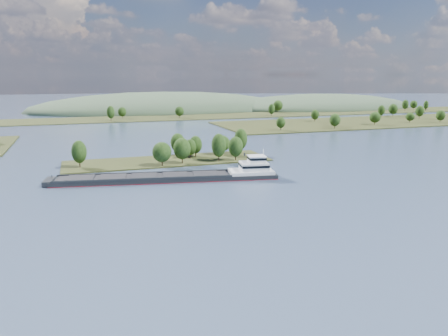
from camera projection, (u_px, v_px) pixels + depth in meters
name	position (u px, v px, depth m)	size (l,w,h in m)	color
ground	(201.00, 192.00, 160.34)	(1800.00, 1800.00, 0.00)	#384861
tree_island	(183.00, 152.00, 216.02)	(100.00, 32.82, 14.95)	#282E14
right_bank	(391.00, 121.00, 398.65)	(320.00, 90.00, 14.32)	#282E14
back_shoreline	(132.00, 118.00, 422.33)	(900.00, 60.00, 15.15)	#282E14
hill_east	(321.00, 108.00, 565.90)	(260.00, 140.00, 36.00)	#354932
hill_west	(164.00, 110.00, 531.16)	(320.00, 160.00, 44.00)	#354932
cargo_barge	(181.00, 176.00, 177.93)	(93.07, 26.59, 12.52)	black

